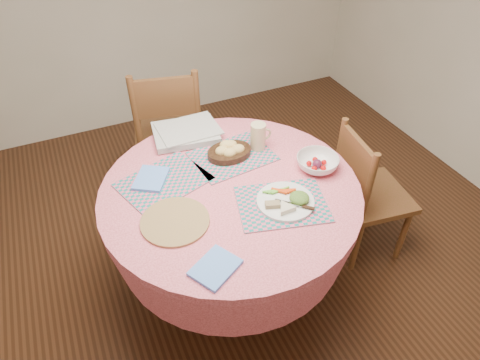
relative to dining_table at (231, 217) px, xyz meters
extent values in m
plane|color=#331C0F|center=(0.00, 0.00, -0.56)|extent=(4.00, 4.00, 0.00)
cylinder|color=pink|center=(0.00, 0.00, 0.17)|extent=(1.24, 1.24, 0.04)
cone|color=pink|center=(0.00, 0.00, 0.00)|extent=(1.24, 1.24, 0.30)
cylinder|color=black|center=(0.00, 0.00, -0.34)|extent=(0.14, 0.14, 0.44)
cylinder|color=black|center=(0.00, 0.00, -0.53)|extent=(0.56, 0.56, 0.06)
cube|color=brown|center=(0.88, -0.05, -0.15)|extent=(0.43, 0.45, 0.04)
cylinder|color=brown|center=(1.01, -0.23, -0.35)|extent=(0.04, 0.04, 0.41)
cylinder|color=brown|center=(1.05, 0.09, -0.35)|extent=(0.04, 0.04, 0.41)
cylinder|color=brown|center=(0.70, -0.19, -0.35)|extent=(0.04, 0.04, 0.41)
cylinder|color=brown|center=(0.75, 0.14, -0.35)|extent=(0.04, 0.04, 0.41)
cylinder|color=brown|center=(0.69, -0.19, 0.08)|extent=(0.04, 0.04, 0.45)
cylinder|color=brown|center=(0.73, 0.14, 0.08)|extent=(0.04, 0.04, 0.45)
cube|color=brown|center=(0.71, -0.02, 0.17)|extent=(0.07, 0.33, 0.22)
cube|color=brown|center=(-0.02, 1.02, -0.09)|extent=(0.54, 0.52, 0.04)
cylinder|color=brown|center=(0.20, 1.14, -0.32)|extent=(0.05, 0.05, 0.46)
cylinder|color=brown|center=(-0.16, 1.23, -0.32)|extent=(0.05, 0.05, 0.46)
cylinder|color=brown|center=(0.12, 0.80, -0.32)|extent=(0.05, 0.05, 0.46)
cylinder|color=brown|center=(-0.24, 0.89, -0.32)|extent=(0.05, 0.05, 0.46)
cylinder|color=brown|center=(0.12, 0.78, 0.16)|extent=(0.05, 0.05, 0.51)
cylinder|color=brown|center=(-0.24, 0.87, 0.16)|extent=(0.05, 0.05, 0.51)
cube|color=brown|center=(-0.06, 0.83, 0.27)|extent=(0.37, 0.11, 0.25)
cube|color=#157975|center=(0.17, -0.20, 0.20)|extent=(0.46, 0.39, 0.01)
cube|color=#157975|center=(-0.28, 0.17, 0.20)|extent=(0.47, 0.41, 0.01)
cube|color=#157975|center=(0.11, 0.22, 0.20)|extent=(0.43, 0.34, 0.01)
cylinder|color=brown|center=(-0.31, -0.11, 0.20)|extent=(0.30, 0.30, 0.01)
cube|color=#6196F9|center=(-0.24, -0.41, 0.20)|extent=(0.23, 0.21, 0.01)
cube|color=#6196F9|center=(-0.33, 0.20, 0.21)|extent=(0.21, 0.23, 0.01)
cylinder|color=white|center=(0.18, -0.20, 0.21)|extent=(0.26, 0.26, 0.01)
ellipsoid|color=#2A551D|center=(0.24, -0.21, 0.23)|extent=(0.11, 0.11, 0.04)
cylinder|color=beige|center=(0.17, -0.27, 0.23)|extent=(0.09, 0.09, 0.02)
cube|color=olive|center=(0.12, -0.24, 0.23)|extent=(0.07, 0.05, 0.02)
cube|color=silver|center=(0.20, -0.23, 0.22)|extent=(0.12, 0.11, 0.00)
cylinder|color=black|center=(0.09, 0.23, 0.22)|extent=(0.23, 0.23, 0.03)
ellipsoid|color=#D7B76E|center=(0.05, 0.23, 0.25)|extent=(0.07, 0.06, 0.05)
ellipsoid|color=#D7B76E|center=(0.11, 0.26, 0.25)|extent=(0.07, 0.06, 0.05)
ellipsoid|color=#D7B76E|center=(0.13, 0.21, 0.25)|extent=(0.07, 0.06, 0.05)
ellipsoid|color=#D7B76E|center=(0.08, 0.20, 0.25)|extent=(0.07, 0.06, 0.05)
ellipsoid|color=#D7B76E|center=(0.09, 0.27, 0.25)|extent=(0.07, 0.06, 0.05)
cylinder|color=beige|center=(0.26, 0.23, 0.27)|extent=(0.08, 0.08, 0.14)
torus|color=beige|center=(0.30, 0.23, 0.27)|extent=(0.07, 0.01, 0.07)
imported|color=white|center=(0.45, -0.04, 0.23)|extent=(0.26, 0.26, 0.07)
sphere|color=red|center=(0.49, -0.04, 0.22)|extent=(0.03, 0.03, 0.03)
sphere|color=red|center=(0.46, 0.00, 0.22)|extent=(0.03, 0.03, 0.03)
sphere|color=red|center=(0.42, -0.02, 0.22)|extent=(0.03, 0.03, 0.03)
sphere|color=red|center=(0.42, -0.07, 0.22)|extent=(0.03, 0.03, 0.03)
sphere|color=red|center=(0.46, -0.08, 0.22)|extent=(0.03, 0.03, 0.03)
sphere|color=#4F1631|center=(0.45, -0.04, 0.22)|extent=(0.05, 0.05, 0.05)
cube|color=silver|center=(-0.05, 0.49, 0.22)|extent=(0.37, 0.32, 0.03)
cube|color=silver|center=(-0.03, 0.49, 0.24)|extent=(0.32, 0.25, 0.01)
camera|label=1|loc=(-0.59, -1.40, 1.53)|focal=32.00mm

